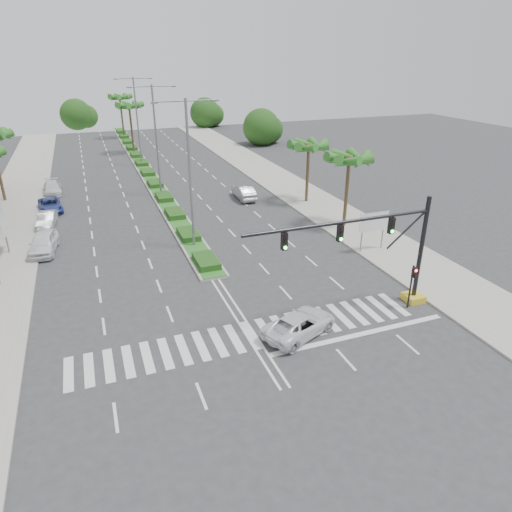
% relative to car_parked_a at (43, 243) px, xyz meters
% --- Properties ---
extents(ground, '(160.00, 160.00, 0.00)m').
position_rel_car_parked_a_xyz_m(ground, '(11.80, -17.30, -0.82)').
color(ground, '#333335').
rests_on(ground, ground).
extents(footpath_right, '(6.00, 120.00, 0.15)m').
position_rel_car_parked_a_xyz_m(footpath_right, '(27.00, 2.70, -0.74)').
color(footpath_right, gray).
rests_on(footpath_right, ground).
extents(footpath_left, '(6.00, 120.00, 0.15)m').
position_rel_car_parked_a_xyz_m(footpath_left, '(-3.40, 2.70, -0.74)').
color(footpath_left, gray).
rests_on(footpath_left, ground).
extents(median, '(2.20, 75.00, 0.20)m').
position_rel_car_parked_a_xyz_m(median, '(11.80, 27.70, -0.72)').
color(median, gray).
rests_on(median, ground).
extents(median_grass, '(1.80, 75.00, 0.04)m').
position_rel_car_parked_a_xyz_m(median_grass, '(11.80, 27.70, -0.60)').
color(median_grass, '#276322').
rests_on(median_grass, median).
extents(signal_gantry, '(12.60, 1.20, 7.20)m').
position_rel_car_parked_a_xyz_m(signal_gantry, '(21.07, -17.30, 2.64)').
color(signal_gantry, gold).
rests_on(signal_gantry, ground).
extents(pedestrian_signal, '(0.28, 0.36, 3.00)m').
position_rel_car_parked_a_xyz_m(pedestrian_signal, '(22.40, -17.98, 1.22)').
color(pedestrian_signal, black).
rests_on(pedestrian_signal, ground).
extents(direction_sign, '(2.70, 0.11, 3.40)m').
position_rel_car_parked_a_xyz_m(direction_sign, '(25.30, -9.31, 1.63)').
color(direction_sign, slate).
rests_on(direction_sign, ground).
extents(billboard_far, '(0.18, 2.10, 4.35)m').
position_rel_car_parked_a_xyz_m(billboard_far, '(-2.70, 0.70, 2.14)').
color(billboard_far, slate).
rests_on(billboard_far, ground).
extents(palm_right_near, '(4.57, 4.68, 7.05)m').
position_rel_car_parked_a_xyz_m(palm_right_near, '(26.30, -3.30, 5.39)').
color(palm_right_near, brown).
rests_on(palm_right_near, ground).
extents(palm_right_far, '(4.57, 4.68, 6.75)m').
position_rel_car_parked_a_xyz_m(palm_right_far, '(26.30, 4.70, 5.09)').
color(palm_right_far, brown).
rests_on(palm_right_far, ground).
extents(palm_median_a, '(4.57, 4.68, 8.05)m').
position_rel_car_parked_a_xyz_m(palm_median_a, '(11.80, 37.70, 6.35)').
color(palm_median_a, brown).
rests_on(palm_median_a, ground).
extents(palm_median_b, '(4.57, 4.68, 8.05)m').
position_rel_car_parked_a_xyz_m(palm_median_b, '(11.80, 52.70, 6.35)').
color(palm_median_b, brown).
rests_on(palm_median_b, ground).
extents(streetlight_near, '(5.10, 0.25, 12.00)m').
position_rel_car_parked_a_xyz_m(streetlight_near, '(11.80, -3.30, 5.99)').
color(streetlight_near, slate).
rests_on(streetlight_near, ground).
extents(streetlight_mid, '(5.10, 0.25, 12.00)m').
position_rel_car_parked_a_xyz_m(streetlight_mid, '(11.80, 12.70, 5.99)').
color(streetlight_mid, slate).
rests_on(streetlight_mid, ground).
extents(streetlight_far, '(5.10, 0.25, 12.00)m').
position_rel_car_parked_a_xyz_m(streetlight_far, '(11.80, 28.70, 5.99)').
color(streetlight_far, slate).
rests_on(streetlight_far, ground).
extents(car_parked_a, '(2.53, 5.02, 1.64)m').
position_rel_car_parked_a_xyz_m(car_parked_a, '(0.00, 0.00, 0.00)').
color(car_parked_a, white).
rests_on(car_parked_a, ground).
extents(car_parked_b, '(1.87, 4.25, 1.36)m').
position_rel_car_parked_a_xyz_m(car_parked_b, '(0.00, 6.51, -0.14)').
color(car_parked_b, silver).
rests_on(car_parked_b, ground).
extents(car_parked_c, '(2.70, 4.87, 1.29)m').
position_rel_car_parked_a_xyz_m(car_parked_c, '(0.16, 11.24, -0.17)').
color(car_parked_c, '#2D3E8C').
rests_on(car_parked_c, ground).
extents(car_parked_d, '(2.11, 4.70, 1.34)m').
position_rel_car_parked_a_xyz_m(car_parked_d, '(0.16, 18.18, -0.15)').
color(car_parked_d, silver).
rests_on(car_parked_d, ground).
extents(car_crossing, '(5.34, 3.96, 1.35)m').
position_rel_car_parked_a_xyz_m(car_crossing, '(14.52, -18.17, -0.15)').
color(car_crossing, white).
rests_on(car_crossing, ground).
extents(car_right, '(1.72, 4.68, 1.53)m').
position_rel_car_parked_a_xyz_m(car_right, '(20.30, 8.26, -0.05)').
color(car_right, '#A3A3A8').
rests_on(car_right, ground).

